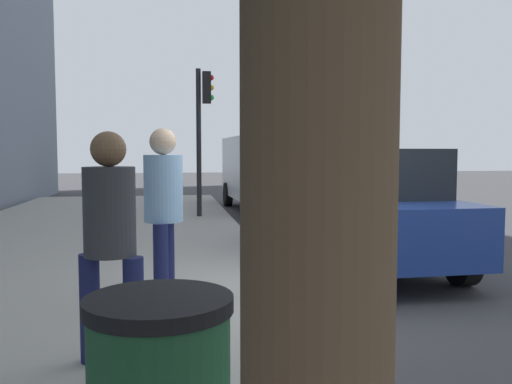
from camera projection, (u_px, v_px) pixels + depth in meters
name	position (u px, v px, depth m)	size (l,w,h in m)	color
ground_plane	(304.00, 307.00, 5.97)	(80.00, 80.00, 0.00)	#38383A
sidewalk_slab	(20.00, 313.00, 5.49)	(28.00, 6.00, 0.15)	gray
parking_meter	(253.00, 205.00, 5.62)	(0.36, 0.12, 1.41)	gray
pedestrian_at_meter	(164.00, 200.00, 5.46)	(0.54, 0.40, 1.82)	#191E4C
pedestrian_bystander	(110.00, 230.00, 3.88)	(0.38, 0.48, 1.73)	#191E4C
parked_sedan_near	(359.00, 207.00, 8.04)	(4.45, 2.06, 1.77)	navy
parked_van_far	(268.00, 168.00, 15.54)	(5.27, 2.27, 2.18)	silver
traffic_signal	(203.00, 117.00, 13.04)	(0.24, 0.44, 3.60)	black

